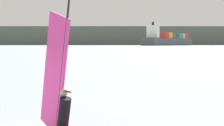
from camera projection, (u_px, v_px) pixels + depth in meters
The scene contains 3 objects.
windsurfer at pixel (62, 103), 11.08m from camera, with size 1.99×2.93×4.14m.
cargo_ship at pixel (170, 40), 737.65m from camera, with size 120.54×191.78×40.32m.
distant_headland at pixel (187, 37), 1195.58m from camera, with size 1277.17×499.28×45.59m, color #4C564C.
Camera 1 is at (3.87, -10.18, 2.65)m, focal length 63.14 mm.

